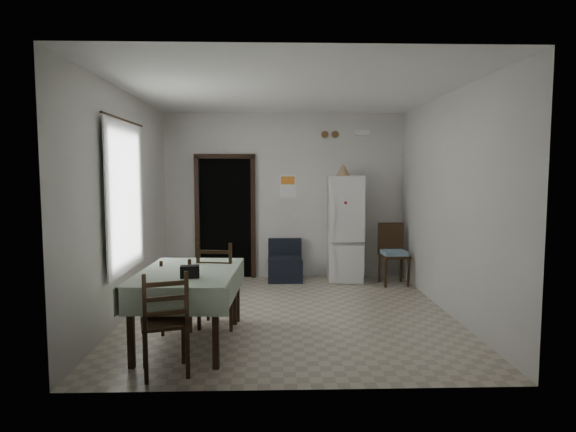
# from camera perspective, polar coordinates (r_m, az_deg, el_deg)

# --- Properties ---
(ground) EXTENTS (4.50, 4.50, 0.00)m
(ground) POSITION_cam_1_polar(r_m,az_deg,el_deg) (6.49, 0.14, -11.46)
(ground) COLOR #B1A590
(ground) RESTS_ON ground
(ceiling) EXTENTS (4.20, 4.50, 0.02)m
(ceiling) POSITION_cam_1_polar(r_m,az_deg,el_deg) (6.31, 0.14, 14.67)
(ceiling) COLOR white
(ceiling) RESTS_ON ground
(wall_back) EXTENTS (4.20, 0.02, 2.90)m
(wall_back) POSITION_cam_1_polar(r_m,az_deg,el_deg) (8.48, -0.36, 2.42)
(wall_back) COLOR silver
(wall_back) RESTS_ON ground
(wall_front) EXTENTS (4.20, 0.02, 2.90)m
(wall_front) POSITION_cam_1_polar(r_m,az_deg,el_deg) (4.00, 1.21, -0.71)
(wall_front) COLOR silver
(wall_front) RESTS_ON ground
(wall_left) EXTENTS (0.02, 4.50, 2.90)m
(wall_left) POSITION_cam_1_polar(r_m,az_deg,el_deg) (6.51, -18.66, 1.30)
(wall_left) COLOR silver
(wall_left) RESTS_ON ground
(wall_right) EXTENTS (0.02, 4.50, 2.90)m
(wall_right) POSITION_cam_1_polar(r_m,az_deg,el_deg) (6.65, 18.56, 1.38)
(wall_right) COLOR silver
(wall_right) RESTS_ON ground
(doorway) EXTENTS (1.06, 0.52, 2.22)m
(doorway) POSITION_cam_1_polar(r_m,az_deg,el_deg) (8.75, -7.28, -0.10)
(doorway) COLOR black
(doorway) RESTS_ON ground
(window_recess) EXTENTS (0.10, 1.20, 1.60)m
(window_recess) POSITION_cam_1_polar(r_m,az_deg,el_deg) (6.33, -19.64, 2.08)
(window_recess) COLOR silver
(window_recess) RESTS_ON ground
(curtain) EXTENTS (0.02, 1.45, 1.85)m
(curtain) POSITION_cam_1_polar(r_m,az_deg,el_deg) (6.30, -18.69, 2.09)
(curtain) COLOR white
(curtain) RESTS_ON ground
(curtain_rod) EXTENTS (0.02, 1.60, 0.02)m
(curtain_rod) POSITION_cam_1_polar(r_m,az_deg,el_deg) (6.32, -18.86, 10.72)
(curtain_rod) COLOR black
(curtain_rod) RESTS_ON ground
(calendar) EXTENTS (0.28, 0.02, 0.40)m
(calendar) POSITION_cam_1_polar(r_m,az_deg,el_deg) (8.46, -0.02, 3.56)
(calendar) COLOR white
(calendar) RESTS_ON ground
(calendar_image) EXTENTS (0.24, 0.01, 0.14)m
(calendar_image) POSITION_cam_1_polar(r_m,az_deg,el_deg) (8.46, -0.02, 4.24)
(calendar_image) COLOR orange
(calendar_image) RESTS_ON ground
(light_switch) EXTENTS (0.08, 0.02, 0.12)m
(light_switch) POSITION_cam_1_polar(r_m,az_deg,el_deg) (8.50, 0.65, 0.06)
(light_switch) COLOR beige
(light_switch) RESTS_ON ground
(vent_left) EXTENTS (0.12, 0.03, 0.12)m
(vent_left) POSITION_cam_1_polar(r_m,az_deg,el_deg) (8.53, 4.41, 9.61)
(vent_left) COLOR brown
(vent_left) RESTS_ON ground
(vent_right) EXTENTS (0.12, 0.03, 0.12)m
(vent_right) POSITION_cam_1_polar(r_m,az_deg,el_deg) (8.55, 5.63, 9.59)
(vent_right) COLOR brown
(vent_right) RESTS_ON ground
(emergency_light) EXTENTS (0.25, 0.07, 0.09)m
(emergency_light) POSITION_cam_1_polar(r_m,az_deg,el_deg) (8.60, 8.80, 9.73)
(emergency_light) COLOR white
(emergency_light) RESTS_ON ground
(fridge) EXTENTS (0.62, 0.62, 1.80)m
(fridge) POSITION_cam_1_polar(r_m,az_deg,el_deg) (8.30, 6.81, -1.49)
(fridge) COLOR silver
(fridge) RESTS_ON ground
(tan_cone) EXTENTS (0.27, 0.27, 0.20)m
(tan_cone) POSITION_cam_1_polar(r_m,az_deg,el_deg) (8.23, 6.54, 5.44)
(tan_cone) COLOR tan
(tan_cone) RESTS_ON fridge
(navy_seat) EXTENTS (0.59, 0.57, 0.70)m
(navy_seat) POSITION_cam_1_polar(r_m,az_deg,el_deg) (8.29, -0.35, -5.29)
(navy_seat) COLOR black
(navy_seat) RESTS_ON ground
(corner_chair) EXTENTS (0.47, 0.47, 1.02)m
(corner_chair) POSITION_cam_1_polar(r_m,az_deg,el_deg) (8.17, 12.45, -4.46)
(corner_chair) COLOR black
(corner_chair) RESTS_ON ground
(dining_table) EXTENTS (1.09, 1.60, 0.81)m
(dining_table) POSITION_cam_1_polar(r_m,az_deg,el_deg) (5.41, -11.66, -10.54)
(dining_table) COLOR #97AB92
(dining_table) RESTS_ON ground
(black_bag) EXTENTS (0.20, 0.13, 0.12)m
(black_bag) POSITION_cam_1_polar(r_m,az_deg,el_deg) (4.96, -11.56, -6.47)
(black_bag) COLOR black
(black_bag) RESTS_ON dining_table
(dining_chair_far_left) EXTENTS (0.47, 0.47, 0.87)m
(dining_chair_far_left) POSITION_cam_1_polar(r_m,az_deg,el_deg) (5.88, -13.35, -9.00)
(dining_chair_far_left) COLOR black
(dining_chair_far_left) RESTS_ON ground
(dining_chair_far_right) EXTENTS (0.51, 0.51, 1.05)m
(dining_chair_far_right) POSITION_cam_1_polar(r_m,az_deg,el_deg) (5.92, -8.20, -7.92)
(dining_chair_far_right) COLOR black
(dining_chair_far_right) RESTS_ON ground
(dining_chair_near_head) EXTENTS (0.53, 0.53, 0.99)m
(dining_chair_near_head) POSITION_cam_1_polar(r_m,az_deg,el_deg) (4.67, -14.39, -12.01)
(dining_chair_near_head) COLOR black
(dining_chair_near_head) RESTS_ON ground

